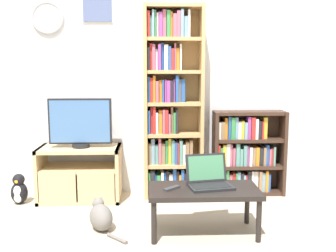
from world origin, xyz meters
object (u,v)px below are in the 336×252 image
at_px(tv_stand, 80,173).
at_px(bookshelf_tall, 170,106).
at_px(remote_near_laptop, 172,188).
at_px(television, 80,123).
at_px(cat, 101,216).
at_px(bookshelf_short, 245,154).
at_px(laptop, 209,179).
at_px(coffee_table, 204,194).
at_px(penguin_figurine, 19,190).

height_order(tv_stand, bookshelf_tall, bookshelf_tall).
distance_m(tv_stand, remote_near_laptop, 1.31).
xyz_separation_m(television, bookshelf_tall, (0.94, 0.13, 0.17)).
relative_size(television, cat, 1.32).
xyz_separation_m(bookshelf_short, laptop, (-0.55, -0.98, 0.01)).
bearing_deg(bookshelf_tall, coffee_table, -76.89).
distance_m(tv_stand, penguin_figurine, 0.64).
bearing_deg(bookshelf_short, laptop, -119.30).
bearing_deg(penguin_figurine, television, 9.01).
height_order(laptop, penguin_figurine, laptop).
relative_size(bookshelf_tall, cat, 4.16).
height_order(tv_stand, bookshelf_short, bookshelf_short).
distance_m(television, laptop, 1.52).
bearing_deg(bookshelf_short, television, -175.17).
distance_m(coffee_table, remote_near_laptop, 0.28).
height_order(bookshelf_short, laptop, bookshelf_short).
relative_size(tv_stand, coffee_table, 0.92).
distance_m(bookshelf_short, laptop, 1.12).
distance_m(bookshelf_tall, laptop, 1.13).
bearing_deg(television, laptop, -34.01).
bearing_deg(television, cat, -69.43).
distance_m(tv_stand, bookshelf_tall, 1.20).
xyz_separation_m(coffee_table, cat, (-0.88, 0.11, -0.23)).
xyz_separation_m(television, laptop, (1.23, -0.83, -0.37)).
xyz_separation_m(tv_stand, penguin_figurine, (-0.61, -0.11, -0.14)).
xyz_separation_m(cat, penguin_figurine, (-0.93, 0.68, 0.03)).
xyz_separation_m(remote_near_laptop, penguin_figurine, (-1.54, 0.81, -0.26)).
relative_size(coffee_table, penguin_figurine, 2.93).
distance_m(television, coffee_table, 1.55).
height_order(tv_stand, cat, tv_stand).
height_order(television, bookshelf_short, television).
xyz_separation_m(tv_stand, bookshelf_tall, (0.96, 0.12, 0.71)).
height_order(coffee_table, remote_near_laptop, remote_near_laptop).
bearing_deg(laptop, penguin_figurine, 148.22).
distance_m(bookshelf_short, cat, 1.78).
distance_m(tv_stand, laptop, 1.51).
height_order(television, bookshelf_tall, bookshelf_tall).
bearing_deg(bookshelf_tall, remote_near_laptop, -91.86).
height_order(bookshelf_tall, remote_near_laptop, bookshelf_tall).
bearing_deg(coffee_table, bookshelf_tall, 103.11).
height_order(tv_stand, coffee_table, tv_stand).
distance_m(bookshelf_short, remote_near_laptop, 1.38).
xyz_separation_m(bookshelf_tall, coffee_table, (0.24, -1.02, -0.65)).
relative_size(bookshelf_short, cat, 1.89).
height_order(bookshelf_short, penguin_figurine, bookshelf_short).
bearing_deg(penguin_figurine, coffee_table, -23.68).
bearing_deg(tv_stand, bookshelf_tall, 6.87).
xyz_separation_m(tv_stand, television, (0.02, -0.01, 0.54)).
bearing_deg(coffee_table, cat, 172.67).
distance_m(television, bookshelf_short, 1.82).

